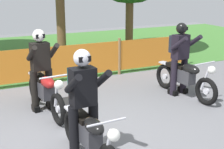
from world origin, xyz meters
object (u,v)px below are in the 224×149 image
at_px(motorcycle_lead, 90,137).
at_px(rider_trailing, 41,65).
at_px(motorcycle_trailing, 46,92).
at_px(rider_third, 180,55).
at_px(rider_lead, 83,99).
at_px(motorcycle_third, 185,78).

height_order(motorcycle_lead, rider_trailing, rider_trailing).
relative_size(motorcycle_trailing, rider_third, 1.17).
bearing_deg(motorcycle_lead, rider_third, 119.99).
height_order(motorcycle_trailing, rider_lead, rider_lead).
height_order(motorcycle_trailing, rider_trailing, rider_trailing).
relative_size(motorcycle_lead, motorcycle_trailing, 0.95).
xyz_separation_m(motorcycle_lead, rider_third, (3.04, 2.01, 0.52)).
bearing_deg(rider_third, motorcycle_third, 0.51).
relative_size(motorcycle_third, rider_lead, 1.16).
xyz_separation_m(motorcycle_lead, rider_lead, (-0.01, 0.20, 0.52)).
bearing_deg(rider_lead, rider_trailing, 179.29).
bearing_deg(rider_third, rider_lead, -66.22).
relative_size(motorcycle_lead, motorcycle_third, 0.96).
height_order(rider_lead, rider_trailing, same).
relative_size(rider_trailing, rider_third, 1.00).
bearing_deg(rider_third, rider_trailing, -103.63).
height_order(rider_lead, rider_third, same).
xyz_separation_m(motorcycle_lead, motorcycle_trailing, (-0.10, 2.17, 0.02)).
xyz_separation_m(motorcycle_trailing, rider_lead, (0.09, -1.97, 0.50)).
xyz_separation_m(motorcycle_trailing, rider_third, (3.14, -0.16, 0.50)).
bearing_deg(rider_third, motorcycle_trailing, -99.81).
distance_m(rider_trailing, rider_third, 3.18).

